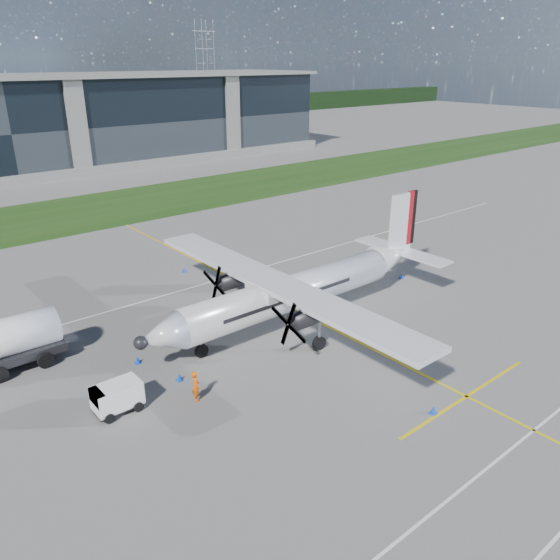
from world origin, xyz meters
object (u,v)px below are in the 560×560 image
at_px(safety_cone_stbdwing, 184,269).
at_px(safety_cone_portwing, 434,410).
at_px(safety_cone_fwd, 132,381).
at_px(safety_cone_tail, 401,276).
at_px(turboprop_aircraft, 301,270).
at_px(safety_cone_nose_stbd, 137,360).
at_px(baggage_tug, 117,398).
at_px(safety_cone_nose_port, 179,377).
at_px(ground_crew_person, 196,384).
at_px(pylon_east, 206,68).

height_order(safety_cone_stbdwing, safety_cone_portwing, same).
relative_size(safety_cone_fwd, safety_cone_portwing, 1.00).
bearing_deg(safety_cone_fwd, safety_cone_tail, 1.48).
relative_size(safety_cone_stbdwing, safety_cone_fwd, 1.00).
bearing_deg(safety_cone_stbdwing, turboprop_aircraft, -83.42).
bearing_deg(safety_cone_nose_stbd, safety_cone_stbdwing, 49.15).
xyz_separation_m(baggage_tug, safety_cone_stbdwing, (13.54, 16.10, -0.58)).
distance_m(safety_cone_fwd, safety_cone_portwing, 17.41).
height_order(safety_cone_portwing, safety_cone_nose_port, same).
relative_size(ground_crew_person, safety_cone_fwd, 4.27).
distance_m(pylon_east, baggage_tug, 175.19).
xyz_separation_m(ground_crew_person, safety_cone_stbdwing, (9.69, 17.95, -0.82)).
bearing_deg(safety_cone_stbdwing, pylon_east, 56.67).
bearing_deg(turboprop_aircraft, safety_cone_portwing, -98.54).
relative_size(baggage_tug, safety_cone_stbdwing, 5.51).
relative_size(safety_cone_fwd, safety_cone_nose_port, 1.00).
height_order(turboprop_aircraft, safety_cone_nose_port, turboprop_aircraft).
relative_size(safety_cone_tail, safety_cone_nose_port, 1.00).
height_order(ground_crew_person, safety_cone_fwd, ground_crew_person).
bearing_deg(turboprop_aircraft, safety_cone_fwd, -179.24).
bearing_deg(safety_cone_fwd, baggage_tug, -131.98).
xyz_separation_m(ground_crew_person, safety_cone_nose_stbd, (-0.77, 5.85, -0.82)).
distance_m(baggage_tug, safety_cone_nose_stbd, 5.08).
xyz_separation_m(ground_crew_person, safety_cone_portwing, (9.31, -9.37, -0.82)).
bearing_deg(turboprop_aircraft, safety_cone_nose_port, -172.10).
distance_m(safety_cone_fwd, safety_cone_tail, 25.86).
height_order(pylon_east, safety_cone_fwd, pylon_east).
xyz_separation_m(safety_cone_nose_stbd, safety_cone_nose_port, (1.04, -3.47, 0.00)).
xyz_separation_m(ground_crew_person, safety_cone_fwd, (-2.15, 3.74, -0.82)).
bearing_deg(baggage_tug, safety_cone_portwing, -40.45).
bearing_deg(safety_cone_nose_port, safety_cone_stbdwing, 58.83).
height_order(safety_cone_fwd, safety_cone_tail, same).
bearing_deg(ground_crew_person, baggage_tug, 76.84).
bearing_deg(baggage_tug, safety_cone_nose_port, 7.37).
xyz_separation_m(turboprop_aircraft, baggage_tug, (-15.16, -2.06, -3.15)).
xyz_separation_m(safety_cone_tail, safety_cone_portwing, (-14.39, -13.78, 0.00)).
height_order(safety_cone_nose_stbd, safety_cone_portwing, same).
bearing_deg(baggage_tug, pylon_east, 55.86).
relative_size(baggage_tug, safety_cone_fwd, 5.51).
distance_m(baggage_tug, safety_cone_stbdwing, 21.05).
height_order(pylon_east, turboprop_aircraft, pylon_east).
height_order(turboprop_aircraft, safety_cone_tail, turboprop_aircraft).
bearing_deg(turboprop_aircraft, pylon_east, 59.82).
relative_size(safety_cone_nose_stbd, safety_cone_portwing, 1.00).
height_order(pylon_east, baggage_tug, pylon_east).
distance_m(turboprop_aircraft, safety_cone_nose_port, 11.75).
bearing_deg(baggage_tug, safety_cone_fwd, 48.02).
relative_size(ground_crew_person, safety_cone_tail, 4.27).
xyz_separation_m(pylon_east, safety_cone_portwing, (-84.83, -155.75, -14.75)).
distance_m(pylon_east, safety_cone_fwd, 172.73).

